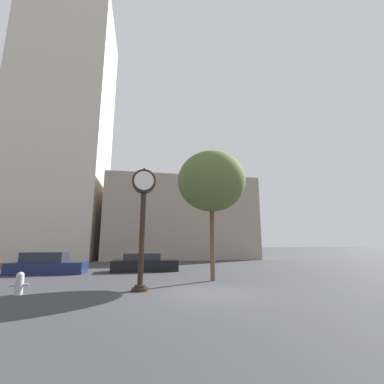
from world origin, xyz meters
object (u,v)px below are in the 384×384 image
object	(u,v)px
car_black	(144,263)
bare_tree	(211,182)
street_clock	(143,205)
car_navy	(47,265)
fire_hydrant_near	(19,283)

from	to	relation	value
car_black	bare_tree	world-z (taller)	bare_tree
street_clock	bare_tree	distance (m)	4.54
street_clock	bare_tree	bearing A→B (deg)	30.72
car_navy	car_black	world-z (taller)	car_navy
fire_hydrant_near	street_clock	bearing A→B (deg)	-0.57
bare_tree	street_clock	bearing A→B (deg)	-149.28
fire_hydrant_near	car_black	bearing A→B (deg)	57.95
car_navy	fire_hydrant_near	bearing A→B (deg)	-76.50
car_navy	bare_tree	xyz separation A→B (m)	(9.32, -4.86, 4.60)
fire_hydrant_near	bare_tree	size ratio (longest dim) A/B	0.12
street_clock	car_black	distance (m)	7.97
car_black	fire_hydrant_near	distance (m)	8.69
car_navy	bare_tree	distance (m)	11.47
street_clock	bare_tree	size ratio (longest dim) A/B	0.75
car_navy	fire_hydrant_near	world-z (taller)	car_navy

